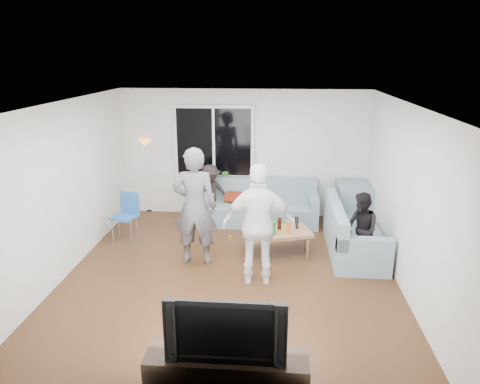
# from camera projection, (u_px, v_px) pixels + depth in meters

# --- Properties ---
(floor) EXTENTS (5.00, 5.50, 0.04)m
(floor) POSITION_uv_depth(u_px,v_px,m) (230.00, 276.00, 6.87)
(floor) COLOR #56351C
(floor) RESTS_ON ground
(ceiling) EXTENTS (5.00, 5.50, 0.04)m
(ceiling) POSITION_uv_depth(u_px,v_px,m) (229.00, 102.00, 6.09)
(ceiling) COLOR white
(ceiling) RESTS_ON ground
(wall_back) EXTENTS (5.00, 0.04, 2.60)m
(wall_back) POSITION_uv_depth(u_px,v_px,m) (244.00, 154.00, 9.12)
(wall_back) COLOR silver
(wall_back) RESTS_ON ground
(wall_front) EXTENTS (5.00, 0.04, 2.60)m
(wall_front) POSITION_uv_depth(u_px,v_px,m) (197.00, 290.00, 3.85)
(wall_front) COLOR silver
(wall_front) RESTS_ON ground
(wall_left) EXTENTS (0.04, 5.50, 2.60)m
(wall_left) POSITION_uv_depth(u_px,v_px,m) (63.00, 190.00, 6.68)
(wall_left) COLOR silver
(wall_left) RESTS_ON ground
(wall_right) EXTENTS (0.04, 5.50, 2.60)m
(wall_right) POSITION_uv_depth(u_px,v_px,m) (407.00, 199.00, 6.29)
(wall_right) COLOR silver
(wall_right) RESTS_ON ground
(window_frame) EXTENTS (1.62, 0.06, 1.47)m
(window_frame) POSITION_uv_depth(u_px,v_px,m) (214.00, 142.00, 9.02)
(window_frame) COLOR white
(window_frame) RESTS_ON wall_back
(window_glass) EXTENTS (1.50, 0.02, 1.35)m
(window_glass) POSITION_uv_depth(u_px,v_px,m) (214.00, 142.00, 8.98)
(window_glass) COLOR black
(window_glass) RESTS_ON window_frame
(window_mullion) EXTENTS (0.05, 0.03, 1.35)m
(window_mullion) POSITION_uv_depth(u_px,v_px,m) (214.00, 142.00, 8.97)
(window_mullion) COLOR white
(window_mullion) RESTS_ON window_frame
(radiator) EXTENTS (1.30, 0.12, 0.62)m
(radiator) POSITION_uv_depth(u_px,v_px,m) (215.00, 201.00, 9.35)
(radiator) COLOR silver
(radiator) RESTS_ON floor
(potted_plant) EXTENTS (0.22, 0.19, 0.36)m
(potted_plant) POSITION_uv_depth(u_px,v_px,m) (224.00, 179.00, 9.16)
(potted_plant) COLOR #39712D
(potted_plant) RESTS_ON radiator
(vase) EXTENTS (0.20, 0.20, 0.16)m
(vase) POSITION_uv_depth(u_px,v_px,m) (208.00, 183.00, 9.21)
(vase) COLOR silver
(vase) RESTS_ON radiator
(sofa_back_section) EXTENTS (2.30, 0.85, 0.85)m
(sofa_back_section) POSITION_uv_depth(u_px,v_px,m) (259.00, 202.00, 8.88)
(sofa_back_section) COLOR gray
(sofa_back_section) RESTS_ON floor
(sofa_right_section) EXTENTS (2.00, 0.85, 0.85)m
(sofa_right_section) POSITION_uv_depth(u_px,v_px,m) (355.00, 228.00, 7.58)
(sofa_right_section) COLOR gray
(sofa_right_section) RESTS_ON floor
(sofa_corner) EXTENTS (0.85, 0.85, 0.85)m
(sofa_corner) POSITION_uv_depth(u_px,v_px,m) (358.00, 205.00, 8.72)
(sofa_corner) COLOR gray
(sofa_corner) RESTS_ON floor
(cushion_yellow) EXTENTS (0.39, 0.34, 0.14)m
(cushion_yellow) POSITION_uv_depth(u_px,v_px,m) (204.00, 197.00, 8.92)
(cushion_yellow) COLOR gold
(cushion_yellow) RESTS_ON sofa_back_section
(cushion_red) EXTENTS (0.42, 0.37, 0.13)m
(cushion_red) POSITION_uv_depth(u_px,v_px,m) (235.00, 197.00, 8.95)
(cushion_red) COLOR maroon
(cushion_red) RESTS_ON sofa_back_section
(coffee_table) EXTENTS (1.23, 0.90, 0.40)m
(coffee_table) POSITION_uv_depth(u_px,v_px,m) (277.00, 242.00, 7.56)
(coffee_table) COLOR #A67B50
(coffee_table) RESTS_ON floor
(pitcher) EXTENTS (0.17, 0.17, 0.17)m
(pitcher) POSITION_uv_depth(u_px,v_px,m) (270.00, 226.00, 7.48)
(pitcher) COLOR maroon
(pitcher) RESTS_ON coffee_table
(side_chair) EXTENTS (0.51, 0.51, 0.86)m
(side_chair) POSITION_uv_depth(u_px,v_px,m) (124.00, 217.00, 8.05)
(side_chair) COLOR #2862B0
(side_chair) RESTS_ON floor
(floor_lamp) EXTENTS (0.32, 0.32, 1.56)m
(floor_lamp) POSITION_uv_depth(u_px,v_px,m) (148.00, 175.00, 9.49)
(floor_lamp) COLOR orange
(floor_lamp) RESTS_ON floor
(player_left) EXTENTS (0.70, 0.46, 1.91)m
(player_left) POSITION_uv_depth(u_px,v_px,m) (195.00, 207.00, 7.01)
(player_left) COLOR #535258
(player_left) RESTS_ON floor
(player_right) EXTENTS (1.07, 0.49, 1.80)m
(player_right) POSITION_uv_depth(u_px,v_px,m) (259.00, 225.00, 6.40)
(player_right) COLOR white
(player_right) RESTS_ON floor
(spectator_right) EXTENTS (0.62, 0.70, 1.20)m
(spectator_right) POSITION_uv_depth(u_px,v_px,m) (361.00, 230.00, 7.01)
(spectator_right) COLOR black
(spectator_right) RESTS_ON floor
(spectator_back) EXTENTS (0.85, 0.65, 1.17)m
(spectator_back) POSITION_uv_depth(u_px,v_px,m) (210.00, 193.00, 8.93)
(spectator_back) COLOR black
(spectator_back) RESTS_ON floor
(tv_console) EXTENTS (1.60, 0.40, 0.44)m
(tv_console) POSITION_uv_depth(u_px,v_px,m) (227.00, 374.00, 4.41)
(tv_console) COLOR #34271A
(tv_console) RESTS_ON floor
(television) EXTENTS (1.15, 0.15, 0.66)m
(television) POSITION_uv_depth(u_px,v_px,m) (226.00, 326.00, 4.24)
(television) COLOR black
(television) RESTS_ON tv_console
(bottle_c) EXTENTS (0.07, 0.07, 0.20)m
(bottle_c) POSITION_uv_depth(u_px,v_px,m) (280.00, 223.00, 7.56)
(bottle_c) COLOR black
(bottle_c) RESTS_ON coffee_table
(bottle_b) EXTENTS (0.08, 0.08, 0.23)m
(bottle_b) POSITION_uv_depth(u_px,v_px,m) (273.00, 228.00, 7.32)
(bottle_b) COLOR #198D27
(bottle_b) RESTS_ON coffee_table
(bottle_a) EXTENTS (0.07, 0.07, 0.20)m
(bottle_a) POSITION_uv_depth(u_px,v_px,m) (257.00, 222.00, 7.62)
(bottle_a) COLOR #E65E0D
(bottle_a) RESTS_ON coffee_table
(bottle_d) EXTENTS (0.07, 0.07, 0.21)m
(bottle_d) POSITION_uv_depth(u_px,v_px,m) (288.00, 227.00, 7.38)
(bottle_d) COLOR orange
(bottle_d) RESTS_ON coffee_table
(bottle_e) EXTENTS (0.07, 0.07, 0.22)m
(bottle_e) POSITION_uv_depth(u_px,v_px,m) (297.00, 222.00, 7.59)
(bottle_e) COLOR black
(bottle_e) RESTS_ON coffee_table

